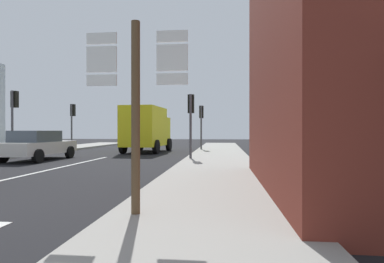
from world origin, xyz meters
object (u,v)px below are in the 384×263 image
at_px(traffic_light_near_right, 191,112).
at_px(traffic_light_far_left, 73,116).
at_px(traffic_light_far_right, 201,118).
at_px(route_sign_post, 136,102).
at_px(sedan_far, 38,145).
at_px(traffic_light_near_left, 14,108).
at_px(delivery_truck, 147,128).

bearing_deg(traffic_light_near_right, traffic_light_far_left, 142.98).
bearing_deg(traffic_light_far_right, route_sign_post, -89.45).
bearing_deg(traffic_light_near_right, sedan_far, -176.26).
xyz_separation_m(traffic_light_near_left, traffic_light_far_left, (0.00, 6.56, -0.11)).
distance_m(sedan_far, delivery_truck, 7.42).
relative_size(traffic_light_far_right, traffic_light_far_left, 0.94).
bearing_deg(traffic_light_far_right, traffic_light_far_left, 179.72).
relative_size(traffic_light_near_right, traffic_light_near_left, 0.89).
xyz_separation_m(sedan_far, delivery_truck, (3.92, 6.24, 0.89)).
bearing_deg(sedan_far, traffic_light_far_right, 45.92).
relative_size(sedan_far, traffic_light_near_left, 1.17).
height_order(sedan_far, delivery_truck, delivery_truck).
relative_size(sedan_far, traffic_light_near_right, 1.32).
bearing_deg(delivery_truck, traffic_light_far_left, 165.14).
bearing_deg(delivery_truck, traffic_light_near_right, -57.59).
relative_size(sedan_far, delivery_truck, 0.83).
height_order(traffic_light_near_right, traffic_light_near_left, traffic_light_near_left).
distance_m(sedan_far, traffic_light_near_left, 3.21).
relative_size(traffic_light_near_left, traffic_light_far_left, 1.04).
bearing_deg(route_sign_post, traffic_light_near_left, 132.32).
bearing_deg(delivery_truck, traffic_light_near_left, -141.13).
bearing_deg(traffic_light_far_left, traffic_light_near_left, -90.00).
distance_m(delivery_truck, route_sign_post, 16.31).
distance_m(route_sign_post, traffic_light_near_right, 10.12).
bearing_deg(sedan_far, traffic_light_far_left, 105.66).
distance_m(sedan_far, traffic_light_near_right, 7.76).
bearing_deg(sedan_far, delivery_truck, 57.85).
bearing_deg(traffic_light_near_right, delivery_truck, 122.41).
bearing_deg(traffic_light_far_left, sedan_far, -74.34).
bearing_deg(traffic_light_near_right, route_sign_post, -89.05).
bearing_deg(traffic_light_near_left, traffic_light_near_right, -4.72).
xyz_separation_m(route_sign_post, traffic_light_far_right, (-0.17, 17.43, 0.52)).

